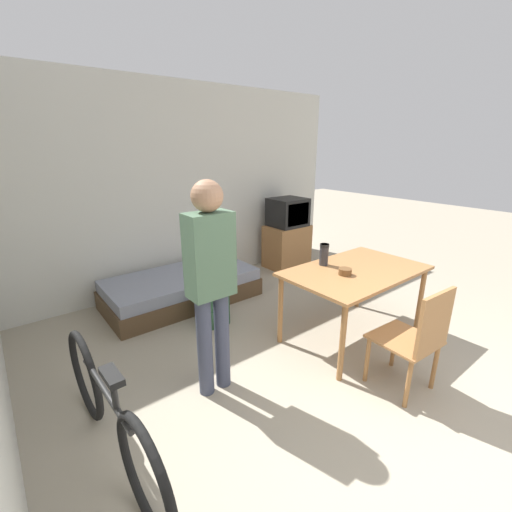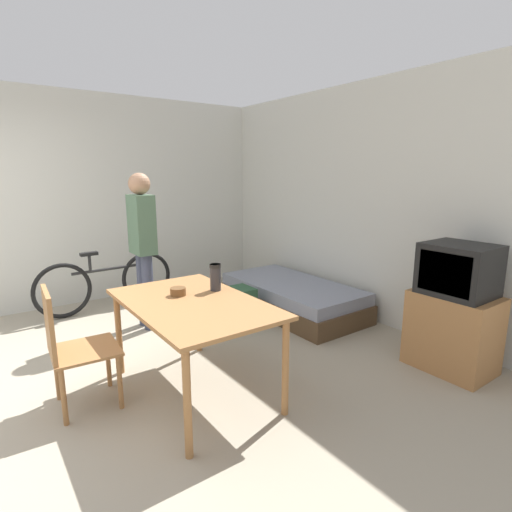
{
  "view_description": "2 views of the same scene",
  "coord_description": "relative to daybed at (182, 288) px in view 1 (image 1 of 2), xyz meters",
  "views": [
    {
      "loc": [
        -2.06,
        -0.34,
        1.93
      ],
      "look_at": [
        -0.04,
        2.2,
        0.86
      ],
      "focal_mm": 24.0,
      "sensor_mm": 36.0,
      "label": 1
    },
    {
      "loc": [
        3.29,
        0.22,
        1.71
      ],
      "look_at": [
        0.41,
        2.31,
        0.95
      ],
      "focal_mm": 28.0,
      "sensor_mm": 36.0,
      "label": 2
    }
  ],
  "objects": [
    {
      "name": "dining_table",
      "position": [
        0.98,
        -1.86,
        0.49
      ],
      "size": [
        1.42,
        0.88,
        0.75
      ],
      "color": "#9E6B3D",
      "rests_on": "ground_plane"
    },
    {
      "name": "ground_plane",
      "position": [
        0.3,
        -3.38,
        -0.18
      ],
      "size": [
        20.0,
        20.0,
        0.0
      ],
      "primitive_type": "plane",
      "color": "#9E937F"
    },
    {
      "name": "person_standing",
      "position": [
        -0.55,
        -1.66,
        0.81
      ],
      "size": [
        0.34,
        0.23,
        1.7
      ],
      "color": "#3D4256",
      "rests_on": "ground_plane"
    },
    {
      "name": "wall_back",
      "position": [
        0.3,
        0.58,
        1.17
      ],
      "size": [
        5.4,
        0.06,
        2.7
      ],
      "color": "silver",
      "rests_on": "ground_plane"
    },
    {
      "name": "thermos_flask",
      "position": [
        0.84,
        -1.57,
        0.69
      ],
      "size": [
        0.09,
        0.09,
        0.22
      ],
      "color": "#2D2D33",
      "rests_on": "dining_table"
    },
    {
      "name": "backpack",
      "position": [
        -0.01,
        -0.75,
        0.03
      ],
      "size": [
        0.31,
        0.27,
        0.42
      ],
      "color": "#284C33",
      "rests_on": "ground_plane"
    },
    {
      "name": "daybed",
      "position": [
        0.0,
        0.0,
        0.0
      ],
      "size": [
        1.87,
        0.94,
        0.36
      ],
      "color": "#4C3823",
      "rests_on": "ground_plane"
    },
    {
      "name": "tv",
      "position": [
        1.96,
        0.15,
        0.35
      ],
      "size": [
        0.67,
        0.49,
        1.12
      ],
      "color": "#9E6B3D",
      "rests_on": "ground_plane"
    },
    {
      "name": "mate_bowl",
      "position": [
        0.78,
        -1.88,
        0.6
      ],
      "size": [
        0.12,
        0.12,
        0.06
      ],
      "color": "brown",
      "rests_on": "dining_table"
    },
    {
      "name": "bicycle",
      "position": [
        -1.41,
        -1.84,
        0.17
      ],
      "size": [
        0.11,
        1.71,
        0.76
      ],
      "color": "black",
      "rests_on": "ground_plane"
    },
    {
      "name": "wooden_chair",
      "position": [
        0.67,
        -2.68,
        0.33
      ],
      "size": [
        0.48,
        0.48,
        0.92
      ],
      "color": "#9E6B3D",
      "rests_on": "ground_plane"
    }
  ]
}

